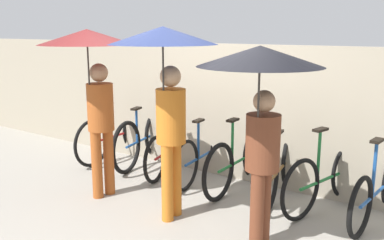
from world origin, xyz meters
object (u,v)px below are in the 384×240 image
(parked_bicycle_5, at_px, (280,168))
(pedestrian_center, at_px, (165,67))
(pedestrian_leading, at_px, (91,63))
(parked_bicycle_4, at_px, (239,160))
(parked_bicycle_1, at_px, (143,139))
(parked_bicycle_7, at_px, (378,190))
(parked_bicycle_2, at_px, (172,147))
(parked_bicycle_0, at_px, (116,134))
(parked_bicycle_6, at_px, (326,177))
(pedestrian_trailing, at_px, (261,88))
(parked_bicycle_3, at_px, (205,153))

(parked_bicycle_5, relative_size, pedestrian_center, 0.82)
(pedestrian_leading, height_order, pedestrian_center, pedestrian_center)
(parked_bicycle_4, bearing_deg, pedestrian_center, 172.05)
(parked_bicycle_1, xyz_separation_m, parked_bicycle_7, (3.45, -0.06, -0.05))
(parked_bicycle_5, height_order, parked_bicycle_7, parked_bicycle_5)
(parked_bicycle_2, distance_m, parked_bicycle_5, 1.73)
(pedestrian_center, bearing_deg, parked_bicycle_0, -39.41)
(parked_bicycle_6, distance_m, pedestrian_center, 2.28)
(pedestrian_leading, bearing_deg, pedestrian_trailing, -173.39)
(parked_bicycle_1, bearing_deg, parked_bicycle_4, -105.06)
(parked_bicycle_1, distance_m, parked_bicycle_3, 1.15)
(parked_bicycle_0, height_order, parked_bicycle_2, parked_bicycle_2)
(parked_bicycle_0, height_order, parked_bicycle_1, parked_bicycle_0)
(parked_bicycle_7, height_order, pedestrian_center, pedestrian_center)
(parked_bicycle_1, height_order, pedestrian_trailing, pedestrian_trailing)
(parked_bicycle_3, xyz_separation_m, pedestrian_leading, (-0.70, -1.38, 1.32))
(parked_bicycle_4, bearing_deg, parked_bicycle_1, 86.64)
(parked_bicycle_6, xyz_separation_m, pedestrian_trailing, (-0.21, -1.38, 1.19))
(parked_bicycle_3, distance_m, parked_bicycle_6, 1.73)
(parked_bicycle_2, height_order, parked_bicycle_6, same)
(parked_bicycle_2, distance_m, parked_bicycle_3, 0.58)
(parked_bicycle_2, bearing_deg, parked_bicycle_1, 76.42)
(pedestrian_trailing, bearing_deg, parked_bicycle_2, -38.73)
(parked_bicycle_6, bearing_deg, parked_bicycle_0, 102.35)
(parked_bicycle_0, xyz_separation_m, pedestrian_leading, (1.02, -1.38, 1.29))
(parked_bicycle_6, bearing_deg, parked_bicycle_1, 102.28)
(parked_bicycle_5, bearing_deg, parked_bicycle_7, -101.31)
(pedestrian_center, bearing_deg, pedestrian_leading, -7.36)
(parked_bicycle_2, bearing_deg, parked_bicycle_0, 76.19)
(parked_bicycle_2, bearing_deg, pedestrian_trailing, -137.73)
(parked_bicycle_0, bearing_deg, parked_bicycle_3, -93.11)
(parked_bicycle_6, relative_size, pedestrian_leading, 0.81)
(parked_bicycle_4, distance_m, parked_bicycle_6, 1.15)
(parked_bicycle_0, bearing_deg, pedestrian_leading, -146.66)
(parked_bicycle_1, xyz_separation_m, pedestrian_trailing, (2.67, -1.43, 1.16))
(parked_bicycle_0, relative_size, parked_bicycle_4, 1.03)
(parked_bicycle_0, xyz_separation_m, parked_bicycle_2, (1.15, -0.01, -0.03))
(parked_bicycle_4, bearing_deg, parked_bicycle_3, 81.68)
(parked_bicycle_6, height_order, pedestrian_center, pedestrian_center)
(parked_bicycle_6, xyz_separation_m, pedestrian_leading, (-2.43, -1.32, 1.30))
(parked_bicycle_4, bearing_deg, parked_bicycle_6, -91.18)
(parked_bicycle_2, relative_size, parked_bicycle_4, 0.96)
(parked_bicycle_7, height_order, pedestrian_leading, pedestrian_leading)
(pedestrian_leading, relative_size, pedestrian_trailing, 1.07)
(parked_bicycle_5, bearing_deg, parked_bicycle_3, 77.98)
(parked_bicycle_3, height_order, parked_bicycle_4, parked_bicycle_3)
(pedestrian_center, xyz_separation_m, pedestrian_trailing, (1.10, -0.04, -0.12))
(parked_bicycle_4, relative_size, parked_bicycle_6, 1.07)
(parked_bicycle_0, relative_size, parked_bicycle_7, 1.07)
(parked_bicycle_0, xyz_separation_m, pedestrian_trailing, (3.24, -1.44, 1.18))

